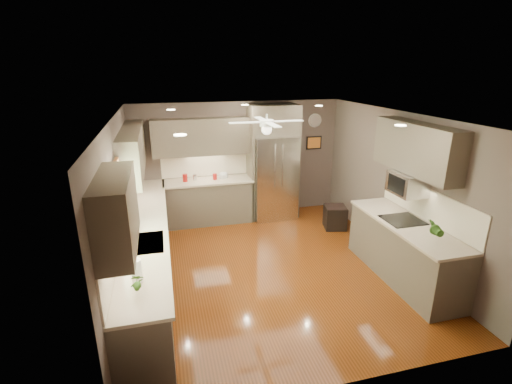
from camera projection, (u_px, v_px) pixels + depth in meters
name	position (u px, v px, depth m)	size (l,w,h in m)	color
floor	(270.00, 267.00, 6.20)	(5.00, 5.00, 0.00)	#4A2109
ceiling	(272.00, 116.00, 5.40)	(5.00, 5.00, 0.00)	white
wall_back	(238.00, 160.00, 8.09)	(4.50, 4.50, 0.00)	brown
wall_front	(347.00, 282.00, 3.51)	(4.50, 4.50, 0.00)	brown
wall_left	(120.00, 210.00, 5.26)	(5.00, 5.00, 0.00)	brown
wall_right	(397.00, 186.00, 6.33)	(5.00, 5.00, 0.00)	brown
canister_a	(185.00, 178.00, 7.60)	(0.10, 0.10, 0.16)	maroon
canister_b	(195.00, 177.00, 7.68)	(0.08, 0.08, 0.13)	silver
canister_d	(215.00, 177.00, 7.75)	(0.09, 0.09, 0.13)	maroon
soap_bottle	(135.00, 226.00, 5.31)	(0.08, 0.08, 0.17)	white
potted_plant_left	(137.00, 282.00, 3.84)	(0.14, 0.10, 0.27)	#2B5418
potted_plant_right	(436.00, 229.00, 5.01)	(0.19, 0.15, 0.34)	#2B5418
bowl	(223.00, 177.00, 7.85)	(0.22, 0.22, 0.05)	#C2BE91
left_run	(147.00, 251.00, 5.72)	(0.65, 4.70, 1.45)	brown
back_run	(208.00, 200.00, 7.89)	(1.85, 0.65, 1.45)	brown
uppers	(216.00, 151.00, 6.07)	(4.50, 4.70, 0.95)	brown
window	(116.00, 202.00, 4.72)	(0.05, 1.12, 0.92)	#BFF2B2
sink	(145.00, 245.00, 4.99)	(0.50, 0.70, 0.32)	silver
refrigerator	(274.00, 165.00, 7.96)	(1.06, 0.75, 2.45)	silver
right_run	(404.00, 249.00, 5.77)	(0.70, 2.20, 1.45)	brown
microwave	(408.00, 184.00, 5.70)	(0.43, 0.55, 0.34)	silver
ceiling_fan	(267.00, 125.00, 5.73)	(1.18, 1.18, 0.32)	white
recessed_lights	(263.00, 114.00, 5.76)	(2.84, 3.14, 0.01)	white
wall_clock	(315.00, 120.00, 8.23)	(0.30, 0.03, 0.30)	white
framed_print	(314.00, 143.00, 8.39)	(0.36, 0.03, 0.30)	black
stool	(335.00, 217.00, 7.65)	(0.51, 0.51, 0.49)	black
paper_towel	(137.00, 271.00, 4.03)	(0.11, 0.11, 0.28)	white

